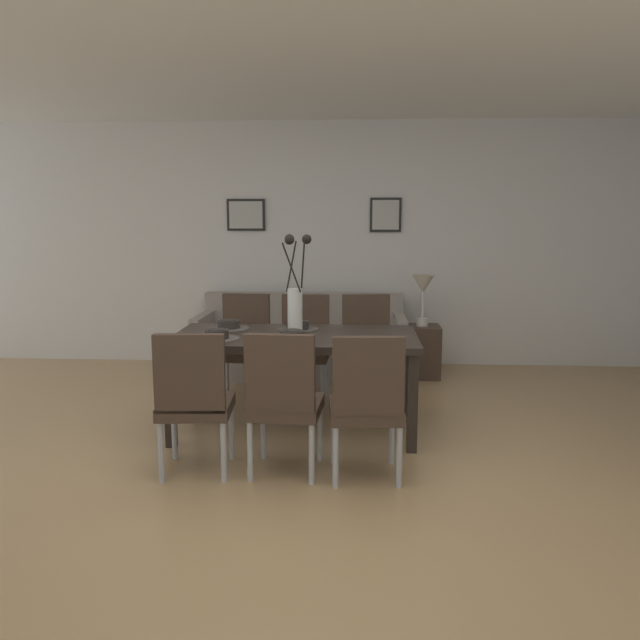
{
  "coord_description": "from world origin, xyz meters",
  "views": [
    {
      "loc": [
        0.33,
        -3.69,
        1.61
      ],
      "look_at": [
        0.04,
        1.06,
        0.83
      ],
      "focal_mm": 35.79,
      "sensor_mm": 36.0,
      "label": 1
    }
  ],
  "objects_px": {
    "bowl_far_left": "(292,334)",
    "framed_picture_center": "(386,215)",
    "bowl_far_right": "(298,324)",
    "framed_picture_left": "(246,215)",
    "dining_chair_mid_left": "(367,400)",
    "side_table": "(421,351)",
    "dining_chair_near_left": "(194,396)",
    "dining_chair_far_left": "(284,396)",
    "table_lamp": "(423,289)",
    "dining_chair_far_right": "(304,342)",
    "dining_table": "(295,345)",
    "sofa": "(302,347)",
    "centerpiece_vase": "(295,296)",
    "dining_chair_near_right": "(244,341)",
    "bowl_near_right": "(229,324)",
    "bowl_near_left": "(217,333)",
    "dining_chair_mid_right": "(367,342)"
  },
  "relations": [
    {
      "from": "bowl_near_left",
      "to": "table_lamp",
      "type": "bearing_deg",
      "value": 49.3
    },
    {
      "from": "dining_chair_far_left",
      "to": "sofa",
      "type": "xyz_separation_m",
      "value": [
        -0.12,
        2.62,
        -0.23
      ]
    },
    {
      "from": "dining_chair_near_left",
      "to": "framed_picture_center",
      "type": "height_order",
      "value": "framed_picture_center"
    },
    {
      "from": "dining_chair_near_right",
      "to": "side_table",
      "type": "xyz_separation_m",
      "value": [
        1.65,
        0.85,
        -0.25
      ]
    },
    {
      "from": "bowl_far_left",
      "to": "dining_chair_near_right",
      "type": "bearing_deg",
      "value": 116.92
    },
    {
      "from": "centerpiece_vase",
      "to": "dining_chair_mid_right",
      "type": "bearing_deg",
      "value": 58.2
    },
    {
      "from": "sofa",
      "to": "table_lamp",
      "type": "height_order",
      "value": "table_lamp"
    },
    {
      "from": "dining_chair_far_right",
      "to": "table_lamp",
      "type": "relative_size",
      "value": 1.8
    },
    {
      "from": "dining_chair_far_left",
      "to": "framed_picture_left",
      "type": "height_order",
      "value": "framed_picture_left"
    },
    {
      "from": "dining_chair_far_left",
      "to": "table_lamp",
      "type": "relative_size",
      "value": 1.8
    },
    {
      "from": "dining_chair_near_left",
      "to": "dining_chair_mid_left",
      "type": "xyz_separation_m",
      "value": [
        1.06,
        -0.02,
        0.0
      ]
    },
    {
      "from": "dining_chair_near_left",
      "to": "dining_chair_far_left",
      "type": "xyz_separation_m",
      "value": [
        0.55,
        0.02,
        0.0
      ]
    },
    {
      "from": "dining_chair_far_left",
      "to": "dining_chair_mid_left",
      "type": "relative_size",
      "value": 1.0
    },
    {
      "from": "dining_table",
      "to": "table_lamp",
      "type": "distance_m",
      "value": 2.05
    },
    {
      "from": "dining_chair_far_right",
      "to": "side_table",
      "type": "relative_size",
      "value": 1.77
    },
    {
      "from": "dining_chair_near_left",
      "to": "bowl_near_right",
      "type": "distance_m",
      "value": 1.12
    },
    {
      "from": "bowl_far_left",
      "to": "centerpiece_vase",
      "type": "bearing_deg",
      "value": 89.75
    },
    {
      "from": "dining_chair_mid_right",
      "to": "bowl_far_right",
      "type": "distance_m",
      "value": 0.9
    },
    {
      "from": "dining_chair_far_right",
      "to": "framed_picture_center",
      "type": "bearing_deg",
      "value": 61.59
    },
    {
      "from": "dining_table",
      "to": "table_lamp",
      "type": "bearing_deg",
      "value": 57.05
    },
    {
      "from": "dining_chair_mid_right",
      "to": "bowl_far_left",
      "type": "xyz_separation_m",
      "value": [
        -0.54,
        -1.08,
        0.27
      ]
    },
    {
      "from": "centerpiece_vase",
      "to": "framed_picture_center",
      "type": "xyz_separation_m",
      "value": [
        0.75,
        2.25,
        0.59
      ]
    },
    {
      "from": "side_table",
      "to": "table_lamp",
      "type": "height_order",
      "value": "table_lamp"
    },
    {
      "from": "bowl_far_left",
      "to": "framed_picture_left",
      "type": "height_order",
      "value": "framed_picture_left"
    },
    {
      "from": "dining_table",
      "to": "dining_chair_mid_right",
      "type": "relative_size",
      "value": 1.96
    },
    {
      "from": "dining_chair_near_left",
      "to": "dining_chair_mid_right",
      "type": "xyz_separation_m",
      "value": [
        1.09,
        1.75,
        0.0
      ]
    },
    {
      "from": "framed_picture_center",
      "to": "bowl_far_left",
      "type": "bearing_deg",
      "value": -106.91
    },
    {
      "from": "bowl_near_right",
      "to": "dining_chair_far_left",
      "type": "bearing_deg",
      "value": -62.52
    },
    {
      "from": "dining_chair_near_left",
      "to": "table_lamp",
      "type": "bearing_deg",
      "value": 57.44
    },
    {
      "from": "bowl_far_left",
      "to": "framed_picture_center",
      "type": "bearing_deg",
      "value": 73.09
    },
    {
      "from": "dining_chair_near_left",
      "to": "dining_chair_near_right",
      "type": "relative_size",
      "value": 1.0
    },
    {
      "from": "dining_table",
      "to": "bowl_far_right",
      "type": "height_order",
      "value": "bowl_far_right"
    },
    {
      "from": "framed_picture_left",
      "to": "dining_chair_mid_left",
      "type": "bearing_deg",
      "value": -68.05
    },
    {
      "from": "centerpiece_vase",
      "to": "bowl_near_right",
      "type": "bearing_deg",
      "value": 159.19
    },
    {
      "from": "dining_chair_near_left",
      "to": "sofa",
      "type": "bearing_deg",
      "value": 80.72
    },
    {
      "from": "side_table",
      "to": "dining_chair_near_right",
      "type": "bearing_deg",
      "value": -152.82
    },
    {
      "from": "table_lamp",
      "to": "dining_chair_far_right",
      "type": "bearing_deg",
      "value": -142.64
    },
    {
      "from": "bowl_far_left",
      "to": "framed_picture_center",
      "type": "height_order",
      "value": "framed_picture_center"
    },
    {
      "from": "bowl_far_right",
      "to": "framed_picture_left",
      "type": "distance_m",
      "value": 2.33
    },
    {
      "from": "dining_chair_far_right",
      "to": "table_lamp",
      "type": "distance_m",
      "value": 1.45
    },
    {
      "from": "dining_chair_mid_left",
      "to": "side_table",
      "type": "height_order",
      "value": "dining_chair_mid_left"
    },
    {
      "from": "dining_chair_far_right",
      "to": "centerpiece_vase",
      "type": "relative_size",
      "value": 1.25
    },
    {
      "from": "bowl_near_left",
      "to": "bowl_far_right",
      "type": "bearing_deg",
      "value": 37.46
    },
    {
      "from": "dining_table",
      "to": "framed_picture_center",
      "type": "bearing_deg",
      "value": 71.64
    },
    {
      "from": "dining_chair_near_right",
      "to": "dining_chair_mid_left",
      "type": "xyz_separation_m",
      "value": [
        1.06,
        -1.75,
        0.0
      ]
    },
    {
      "from": "bowl_far_right",
      "to": "table_lamp",
      "type": "height_order",
      "value": "table_lamp"
    },
    {
      "from": "bowl_near_right",
      "to": "dining_chair_near_left",
      "type": "bearing_deg",
      "value": -90.14
    },
    {
      "from": "dining_chair_far_left",
      "to": "bowl_near_right",
      "type": "height_order",
      "value": "dining_chair_far_left"
    },
    {
      "from": "framed_picture_center",
      "to": "dining_chair_far_left",
      "type": "bearing_deg",
      "value": -103.36
    },
    {
      "from": "bowl_near_left",
      "to": "bowl_near_right",
      "type": "relative_size",
      "value": 1.0
    }
  ]
}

